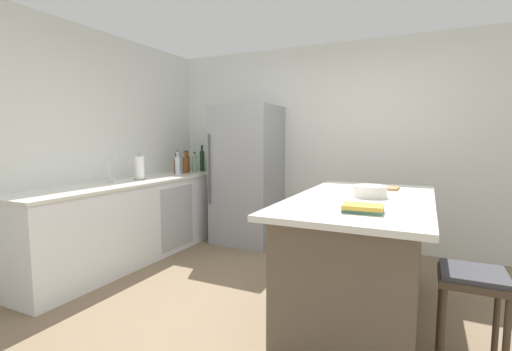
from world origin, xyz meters
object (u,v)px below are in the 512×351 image
refrigerator (247,175)px  wine_bottle (202,160)px  bar_stool (472,291)px  soda_bottle (178,165)px  mixing_bowl (370,191)px  sink_faucet (110,169)px  vinegar_bottle (188,164)px  cutting_board (381,188)px  whiskey_bottle (186,164)px  paper_towel_roll (140,168)px  olive_oil_bottle (195,163)px  kitchen_island (360,255)px  cookbook_stack (363,208)px  gin_bottle (195,164)px  syrup_bottle (176,166)px

refrigerator → wine_bottle: bearing=168.9°
bar_stool → soda_bottle: soda_bottle is taller
mixing_bowl → refrigerator: bearing=142.5°
sink_faucet → vinegar_bottle: vinegar_bottle is taller
cutting_board → whiskey_bottle: bearing=167.1°
paper_towel_roll → soda_bottle: size_ratio=0.97×
refrigerator → whiskey_bottle: refrigerator is taller
paper_towel_roll → olive_oil_bottle: size_ratio=1.11×
olive_oil_bottle → kitchen_island: bearing=-29.5°
paper_towel_roll → wine_bottle: wine_bottle is taller
bar_stool → cookbook_stack: (-0.62, -0.04, 0.44)m
kitchen_island → sink_faucet: sink_faucet is taller
kitchen_island → mixing_bowl: bearing=45.0°
sink_faucet → soda_bottle: (0.09, 1.04, -0.03)m
olive_oil_bottle → mixing_bowl: bearing=-28.2°
soda_bottle → cookbook_stack: soda_bottle is taller
wine_bottle → soda_bottle: 0.58m
kitchen_island → cutting_board: 0.76m
olive_oil_bottle → soda_bottle: size_ratio=0.88×
sink_faucet → paper_towel_roll: (0.04, 0.40, -0.02)m
sink_faucet → vinegar_bottle: size_ratio=0.98×
sink_faucet → cookbook_stack: (2.74, -0.52, -0.11)m
paper_towel_roll → refrigerator: bearing=50.3°
gin_bottle → cutting_board: size_ratio=0.90×
wine_bottle → cutting_board: size_ratio=1.23×
wine_bottle → sink_faucet: bearing=-93.0°
wine_bottle → cutting_board: 2.81m
bar_stool → refrigerator: bearing=141.5°
bar_stool → soda_bottle: 3.64m
syrup_bottle → mixing_bowl: bearing=-21.1°
sink_faucet → wine_bottle: (0.09, 1.63, 0.00)m
bar_stool → olive_oil_bottle: (-3.34, 2.02, 0.50)m
sink_faucet → gin_bottle: size_ratio=1.08×
cookbook_stack → bar_stool: bearing=3.8°
cookbook_stack → vinegar_bottle: bearing=145.4°
soda_bottle → cookbook_stack: 3.08m
refrigerator → syrup_bottle: size_ratio=6.66×
cookbook_stack → wine_bottle: bearing=141.0°
bar_stool → sink_faucet: sink_faucet is taller
syrup_bottle → cutting_board: 2.77m
gin_bottle → whiskey_bottle: size_ratio=0.89×
kitchen_island → wine_bottle: bearing=148.3°
gin_bottle → mixing_bowl: 2.93m
whiskey_bottle → cookbook_stack: (2.67, -1.77, -0.07)m
vinegar_bottle → cutting_board: (2.68, -0.70, -0.09)m
wine_bottle → gin_bottle: 0.20m
soda_bottle → cookbook_stack: (2.65, -1.57, -0.08)m
refrigerator → paper_towel_roll: refrigerator is taller
soda_bottle → sink_faucet: bearing=-94.9°
syrup_bottle → vinegar_bottle: bearing=78.5°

